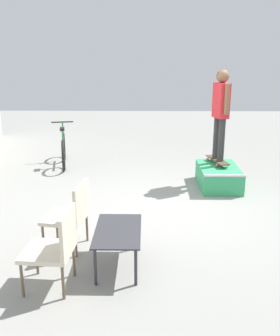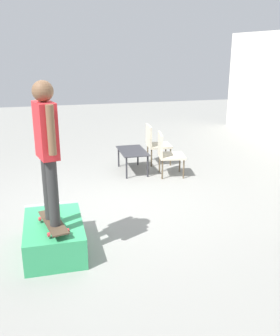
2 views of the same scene
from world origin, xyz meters
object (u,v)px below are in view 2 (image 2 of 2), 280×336
object	(u,v)px
person_skater	(47,142)
patio_chair_right	(167,152)
patio_chair_left	(155,142)
skateboard_on_ramp	(53,222)
skate_ramp_box	(54,236)
coffee_table	(132,153)

from	to	relation	value
person_skater	patio_chair_right	size ratio (longest dim) A/B	1.91
patio_chair_left	skateboard_on_ramp	bearing A→B (deg)	150.37
patio_chair_left	patio_chair_right	bearing A→B (deg)	-175.82
skate_ramp_box	person_skater	bearing A→B (deg)	-0.18
skateboard_on_ramp	person_skater	xyz separation A→B (m)	(0.00, -0.00, 1.03)
skate_ramp_box	skateboard_on_ramp	world-z (taller)	skateboard_on_ramp
skateboard_on_ramp	person_skater	bearing A→B (deg)	-102.52
skateboard_on_ramp	patio_chair_left	xyz separation A→B (m)	(-3.59, 2.40, 0.02)
coffee_table	patio_chair_left	xyz separation A→B (m)	(-0.45, 0.64, 0.09)
skate_ramp_box	patio_chair_left	size ratio (longest dim) A/B	1.33
patio_chair_left	patio_chair_right	distance (m)	0.88
skate_ramp_box	skateboard_on_ramp	xyz separation A→B (m)	(0.18, -0.00, 0.28)
coffee_table	patio_chair_right	size ratio (longest dim) A/B	1.04
skateboard_on_ramp	coffee_table	size ratio (longest dim) A/B	0.85
coffee_table	patio_chair_left	bearing A→B (deg)	125.34
skate_ramp_box	patio_chair_left	bearing A→B (deg)	144.87
skateboard_on_ramp	patio_chair_left	world-z (taller)	patio_chair_left
skate_ramp_box	skateboard_on_ramp	bearing A→B (deg)	-0.18
skateboard_on_ramp	patio_chair_right	world-z (taller)	patio_chair_right
skate_ramp_box	coffee_table	world-z (taller)	coffee_table
patio_chair_left	person_skater	bearing A→B (deg)	150.37
skate_ramp_box	skateboard_on_ramp	distance (m)	0.34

